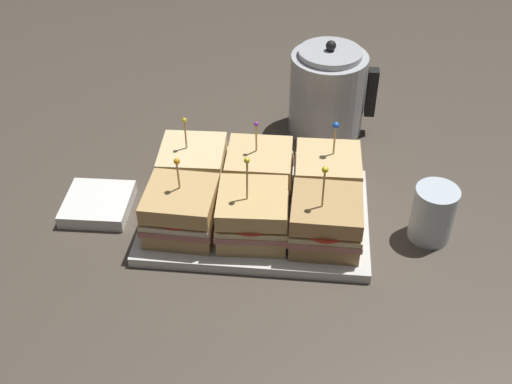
{
  "coord_description": "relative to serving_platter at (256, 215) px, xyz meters",
  "views": [
    {
      "loc": [
        0.08,
        -0.83,
        0.74
      ],
      "look_at": [
        0.0,
        0.0,
        0.06
      ],
      "focal_mm": 45.0,
      "sensor_mm": 36.0,
      "label": 1
    }
  ],
  "objects": [
    {
      "name": "sandwich_back_center",
      "position": [
        -0.0,
        0.06,
        0.05
      ],
      "size": [
        0.12,
        0.12,
        0.14
      ],
      "color": "#DBB77A",
      "rests_on": "serving_platter"
    },
    {
      "name": "napkin_stack",
      "position": [
        -0.28,
        0.0,
        0.0
      ],
      "size": [
        0.12,
        0.12,
        0.02
      ],
      "color": "white",
      "rests_on": "ground_plane"
    },
    {
      "name": "drinking_glass",
      "position": [
        0.29,
        -0.01,
        0.04
      ],
      "size": [
        0.07,
        0.07,
        0.1
      ],
      "color": "silver",
      "rests_on": "ground_plane"
    },
    {
      "name": "sandwich_front_left",
      "position": [
        -0.12,
        -0.06,
        0.05
      ],
      "size": [
        0.12,
        0.12,
        0.14
      ],
      "color": "tan",
      "rests_on": "serving_platter"
    },
    {
      "name": "sandwich_front_right",
      "position": [
        0.12,
        -0.06,
        0.05
      ],
      "size": [
        0.12,
        0.12,
        0.16
      ],
      "color": "tan",
      "rests_on": "serving_platter"
    },
    {
      "name": "sandwich_back_right",
      "position": [
        0.12,
        0.06,
        0.05
      ],
      "size": [
        0.12,
        0.12,
        0.15
      ],
      "color": "#DBB77A",
      "rests_on": "serving_platter"
    },
    {
      "name": "ground_plane",
      "position": [
        0.0,
        0.0,
        -0.01
      ],
      "size": [
        6.0,
        6.0,
        0.0
      ],
      "primitive_type": "plane",
      "color": "#4C4238"
    },
    {
      "name": "serving_platter",
      "position": [
        0.0,
        0.0,
        0.0
      ],
      "size": [
        0.38,
        0.27,
        0.02
      ],
      "color": "silver",
      "rests_on": "ground_plane"
    },
    {
      "name": "kettle_steel",
      "position": [
        0.12,
        0.3,
        0.08
      ],
      "size": [
        0.17,
        0.15,
        0.2
      ],
      "color": "#B7BABF",
      "rests_on": "ground_plane"
    },
    {
      "name": "sandwich_front_center",
      "position": [
        0.0,
        -0.06,
        0.05
      ],
      "size": [
        0.12,
        0.12,
        0.16
      ],
      "color": "tan",
      "rests_on": "serving_platter"
    },
    {
      "name": "sandwich_back_left",
      "position": [
        -0.12,
        0.06,
        0.05
      ],
      "size": [
        0.12,
        0.12,
        0.14
      ],
      "color": "beige",
      "rests_on": "serving_platter"
    }
  ]
}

